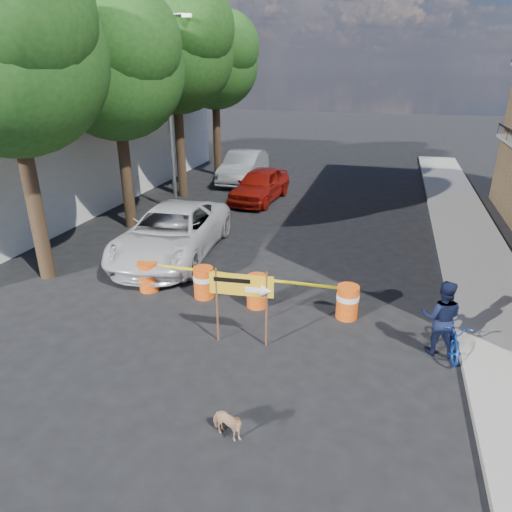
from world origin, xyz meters
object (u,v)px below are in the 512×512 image
Objects in this scene: pedestrian at (441,318)px; bicycle at (455,319)px; detour_sign at (250,291)px; barrel_far_left at (148,275)px; barrel_mid_right at (257,290)px; barrel_mid_left at (204,282)px; barrel_far_right at (347,301)px; dog at (227,425)px; suv_white at (172,233)px; sedan_silver at (244,167)px; sedan_red at (260,185)px.

pedestrian reaches higher than bicycle.
bicycle is at bearing 7.14° from detour_sign.
pedestrian is at bearing -7.14° from barrel_far_left.
barrel_far_left is 3.29m from barrel_mid_right.
pedestrian is (6.12, -1.03, 0.42)m from barrel_mid_left.
dog is (-1.58, -4.82, -0.17)m from barrel_far_right.
suv_white reaches higher than barrel_mid_left.
pedestrian reaches higher than barrel_far_right.
barrel_far_right is 5.07m from dog.
pedestrian is at bearing -161.21° from bicycle.
sedan_silver reaches higher than barrel_far_right.
barrel_mid_left reaches higher than dog.
barrel_far_right is 2.61m from bicycle.
pedestrian is at bearing -11.70° from barrel_mid_right.
sedan_red is (0.98, 7.56, -0.06)m from suv_white.
barrel_far_right reaches higher than dog.
pedestrian reaches higher than sedan_silver.
detour_sign is 0.41× the size of sedan_red.
bicycle is (0.30, 0.13, -0.06)m from pedestrian.
barrel_mid_right is at bearing -0.71° from barrel_far_left.
pedestrian is at bearing -51.31° from sedan_red.
suv_white is at bearing 157.25° from barrel_far_right.
bicycle reaches higher than dog.
dog is 0.15× the size of sedan_red.
barrel_far_left reaches higher than dog.
suv_white is at bearing 153.80° from bicycle.
barrel_far_left is at bearing 169.74° from bicycle.
dog is at bearing -80.13° from barrel_mid_right.
detour_sign reaches higher than sedan_red.
suv_white is (-8.61, 3.46, 0.00)m from bicycle.
barrel_mid_left is 0.15× the size of suv_white.
pedestrian is at bearing -28.40° from suv_white.
dog is 15.40m from sedan_red.
barrel_mid_right is 4.65m from pedestrian.
barrel_mid_right is 4.83m from dog.
dog is (-4.01, -3.94, -0.54)m from bicycle.
sedan_silver is at bearing 119.01° from bicycle.
bicycle is (4.83, -0.81, 0.37)m from barrel_mid_right.
bicycle is 0.33× the size of sedan_silver.
dog is (-3.71, -3.81, -0.60)m from pedestrian.
barrel_mid_left is 0.54× the size of bicycle.
barrel_far_left is 0.54× the size of bicycle.
pedestrian is at bearing -60.02° from sedan_silver.
barrel_mid_right is 0.50× the size of pedestrian.
sedan_silver is (-4.77, 13.82, 0.37)m from barrel_mid_right.
bicycle is 9.28m from suv_white.
barrel_far_left and barrel_mid_left have the same top height.
barrel_far_right is (3.99, -0.03, 0.00)m from barrel_mid_left.
bicycle is at bearing -19.81° from barrel_far_right.
barrel_far_left is 0.47× the size of detour_sign.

